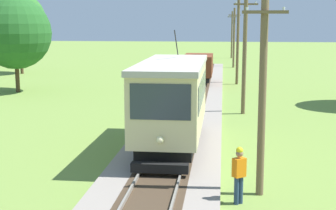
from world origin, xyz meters
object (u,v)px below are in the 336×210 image
at_px(gravel_pile, 154,80).
at_px(utility_pole_horizon, 232,34).
at_px(utility_pole_far, 238,34).
at_px(tree_left_far, 19,19).
at_px(track_worker, 239,173).
at_px(tree_horizon, 15,33).
at_px(freight_car, 198,67).
at_px(utility_pole_near_tram, 263,90).
at_px(utility_pole_distant, 234,37).
at_px(utility_pole_mid, 245,51).
at_px(red_tram, 172,100).

bearing_deg(gravel_pile, utility_pole_horizon, 77.82).
relative_size(utility_pole_far, tree_left_far, 1.02).
relative_size(track_worker, tree_horizon, 0.24).
relative_size(freight_car, utility_pole_far, 0.61).
xyz_separation_m(utility_pole_horizon, track_worker, (-0.70, -58.92, -2.57)).
bearing_deg(tree_horizon, utility_pole_near_tram, -50.34).
distance_m(utility_pole_far, gravel_pile, 8.23).
distance_m(utility_pole_distant, utility_pole_horizon, 14.89).
height_order(freight_car, utility_pole_mid, utility_pole_mid).
relative_size(utility_pole_horizon, tree_horizon, 0.94).
bearing_deg(freight_car, utility_pole_distant, 78.75).
relative_size(red_tram, tree_left_far, 1.02).
bearing_deg(red_tram, freight_car, 90.01).
bearing_deg(red_tram, tree_left_far, 123.53).
bearing_deg(freight_car, utility_pole_horizon, 83.98).
height_order(utility_pole_mid, tree_horizon, tree_horizon).
bearing_deg(track_worker, utility_pole_far, 140.62).
height_order(utility_pole_horizon, tree_left_far, tree_left_far).
relative_size(freight_car, utility_pole_horizon, 0.75).
distance_m(freight_car, track_worker, 27.35).
height_order(red_tram, gravel_pile, red_tram).
xyz_separation_m(utility_pole_mid, tree_left_far, (-22.29, 20.05, 1.92)).
distance_m(utility_pole_mid, track_worker, 14.78).
bearing_deg(utility_pole_near_tram, utility_pole_horizon, 90.00).
bearing_deg(utility_pole_distant, utility_pole_far, -90.00).
bearing_deg(utility_pole_far, gravel_pile, -164.37).
bearing_deg(utility_pole_far, red_tram, -98.48).
height_order(utility_pole_mid, utility_pole_distant, utility_pole_mid).
xyz_separation_m(utility_pole_mid, gravel_pile, (-7.02, 11.89, -3.23)).
height_order(freight_car, tree_horizon, tree_horizon).
xyz_separation_m(utility_pole_horizon, gravel_pile, (-7.02, -32.53, -3.03)).
xyz_separation_m(utility_pole_near_tram, tree_left_far, (-22.29, 33.49, 2.31)).
bearing_deg(red_tram, tree_horizon, 131.16).
bearing_deg(utility_pole_distant, utility_pole_horizon, 90.00).
relative_size(utility_pole_near_tram, tree_left_far, 0.78).
bearing_deg(utility_pole_horizon, utility_pole_mid, -90.00).
bearing_deg(utility_pole_horizon, tree_left_far, -132.45).
height_order(freight_car, utility_pole_far, utility_pole_far).
distance_m(red_tram, utility_pole_near_tram, 6.04).
bearing_deg(utility_pole_horizon, utility_pole_near_tram, -90.00).
relative_size(utility_pole_horizon, tree_left_far, 0.83).
height_order(utility_pole_horizon, gravel_pile, utility_pole_horizon).
xyz_separation_m(utility_pole_horizon, tree_horizon, (-17.18, -37.15, 1.01)).
xyz_separation_m(utility_pole_far, tree_left_far, (-22.29, 6.19, 1.33)).
distance_m(utility_pole_near_tram, utility_pole_horizon, 57.87).
bearing_deg(track_worker, utility_pole_horizon, 141.35).
height_order(utility_pole_far, utility_pole_horizon, utility_pole_far).
xyz_separation_m(red_tram, tree_horizon, (-13.84, 15.83, 2.38)).
relative_size(gravel_pile, track_worker, 1.69).
bearing_deg(tree_horizon, tree_left_far, 111.82).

